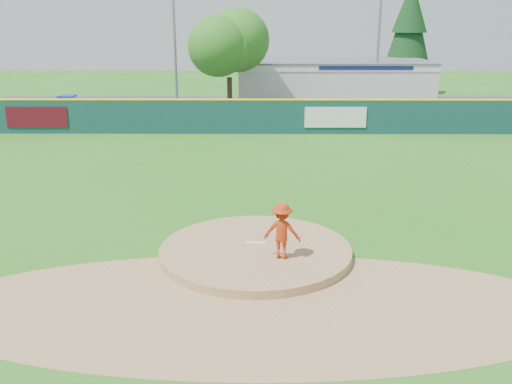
{
  "coord_description": "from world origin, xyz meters",
  "views": [
    {
      "loc": [
        0.12,
        -15.16,
        6.55
      ],
      "look_at": [
        0.0,
        2.0,
        1.3
      ],
      "focal_mm": 40.0,
      "sensor_mm": 36.0,
      "label": 1
    }
  ],
  "objects_px": {
    "deciduous_tree": "(229,48)",
    "light_pole_left": "(174,25)",
    "conifer_tree": "(409,30)",
    "van": "(343,111)",
    "pool_building_grp": "(332,80)",
    "light_pole_right": "(379,32)",
    "playground_slide": "(67,107)",
    "pitcher": "(282,231)"
  },
  "relations": [
    {
      "from": "light_pole_left",
      "to": "playground_slide",
      "type": "bearing_deg",
      "value": -149.08
    },
    {
      "from": "conifer_tree",
      "to": "light_pole_left",
      "type": "height_order",
      "value": "light_pole_left"
    },
    {
      "from": "light_pole_left",
      "to": "deciduous_tree",
      "type": "bearing_deg",
      "value": -26.57
    },
    {
      "from": "van",
      "to": "pool_building_grp",
      "type": "height_order",
      "value": "pool_building_grp"
    },
    {
      "from": "van",
      "to": "light_pole_right",
      "type": "height_order",
      "value": "light_pole_right"
    },
    {
      "from": "pool_building_grp",
      "to": "conifer_tree",
      "type": "distance_m",
      "value": 8.95
    },
    {
      "from": "light_pole_left",
      "to": "light_pole_right",
      "type": "relative_size",
      "value": 1.1
    },
    {
      "from": "pool_building_grp",
      "to": "light_pole_right",
      "type": "relative_size",
      "value": 1.52
    },
    {
      "from": "pitcher",
      "to": "deciduous_tree",
      "type": "relative_size",
      "value": 0.21
    },
    {
      "from": "conifer_tree",
      "to": "pool_building_grp",
      "type": "bearing_deg",
      "value": -150.22
    },
    {
      "from": "pitcher",
      "to": "light_pole_left",
      "type": "height_order",
      "value": "light_pole_left"
    },
    {
      "from": "light_pole_left",
      "to": "light_pole_right",
      "type": "distance_m",
      "value": 15.14
    },
    {
      "from": "pool_building_grp",
      "to": "van",
      "type": "bearing_deg",
      "value": -92.39
    },
    {
      "from": "deciduous_tree",
      "to": "van",
      "type": "bearing_deg",
      "value": -17.8
    },
    {
      "from": "pool_building_grp",
      "to": "light_pole_right",
      "type": "distance_m",
      "value": 5.75
    },
    {
      "from": "playground_slide",
      "to": "light_pole_left",
      "type": "xyz_separation_m",
      "value": [
        6.81,
        4.08,
        5.23
      ]
    },
    {
      "from": "conifer_tree",
      "to": "light_pole_left",
      "type": "bearing_deg",
      "value": -154.65
    },
    {
      "from": "playground_slide",
      "to": "deciduous_tree",
      "type": "relative_size",
      "value": 0.4
    },
    {
      "from": "pool_building_grp",
      "to": "light_pole_right",
      "type": "bearing_deg",
      "value": -44.95
    },
    {
      "from": "pool_building_grp",
      "to": "deciduous_tree",
      "type": "height_order",
      "value": "deciduous_tree"
    },
    {
      "from": "pool_building_grp",
      "to": "light_pole_left",
      "type": "xyz_separation_m",
      "value": [
        -12.0,
        -4.99,
        4.39
      ]
    },
    {
      "from": "deciduous_tree",
      "to": "light_pole_left",
      "type": "relative_size",
      "value": 0.67
    },
    {
      "from": "playground_slide",
      "to": "light_pole_left",
      "type": "distance_m",
      "value": 9.5
    },
    {
      "from": "pitcher",
      "to": "playground_slide",
      "type": "relative_size",
      "value": 0.53
    },
    {
      "from": "playground_slide",
      "to": "light_pole_left",
      "type": "relative_size",
      "value": 0.27
    },
    {
      "from": "pitcher",
      "to": "conifer_tree",
      "type": "bearing_deg",
      "value": -97.48
    },
    {
      "from": "pitcher",
      "to": "light_pole_right",
      "type": "distance_m",
      "value": 31.18
    },
    {
      "from": "pitcher",
      "to": "light_pole_left",
      "type": "relative_size",
      "value": 0.14
    },
    {
      "from": "light_pole_left",
      "to": "van",
      "type": "bearing_deg",
      "value": -20.94
    },
    {
      "from": "light_pole_left",
      "to": "light_pole_right",
      "type": "xyz_separation_m",
      "value": [
        15.0,
        2.0,
        -0.51
      ]
    },
    {
      "from": "van",
      "to": "light_pole_left",
      "type": "distance_m",
      "value": 13.55
    },
    {
      "from": "pitcher",
      "to": "deciduous_tree",
      "type": "height_order",
      "value": "deciduous_tree"
    },
    {
      "from": "light_pole_right",
      "to": "light_pole_left",
      "type": "bearing_deg",
      "value": -172.41
    },
    {
      "from": "pitcher",
      "to": "playground_slide",
      "type": "xyz_separation_m",
      "value": [
        -13.53,
        23.65,
        -0.21
      ]
    },
    {
      "from": "deciduous_tree",
      "to": "conifer_tree",
      "type": "distance_m",
      "value": 18.63
    },
    {
      "from": "conifer_tree",
      "to": "light_pole_left",
      "type": "xyz_separation_m",
      "value": [
        -19.0,
        -9.0,
        0.51
      ]
    },
    {
      "from": "van",
      "to": "light_pole_left",
      "type": "relative_size",
      "value": 0.41
    },
    {
      "from": "van",
      "to": "pool_building_grp",
      "type": "relative_size",
      "value": 0.3
    },
    {
      "from": "light_pole_left",
      "to": "pool_building_grp",
      "type": "bearing_deg",
      "value": 22.6
    },
    {
      "from": "light_pole_right",
      "to": "deciduous_tree",
      "type": "bearing_deg",
      "value": -160.02
    },
    {
      "from": "pool_building_grp",
      "to": "playground_slide",
      "type": "height_order",
      "value": "pool_building_grp"
    },
    {
      "from": "pool_building_grp",
      "to": "conifer_tree",
      "type": "xyz_separation_m",
      "value": [
        7.0,
        4.01,
        3.88
      ]
    }
  ]
}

